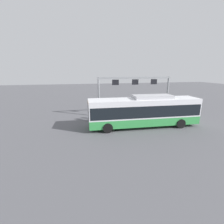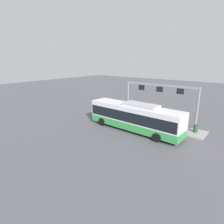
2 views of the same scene
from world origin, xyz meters
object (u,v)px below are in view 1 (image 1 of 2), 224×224
(person_waiting_mid, at_px, (130,111))
(trash_bin, at_px, (174,110))
(person_boarding, at_px, (91,114))
(person_waiting_far, at_px, (121,111))
(bus_main, at_px, (144,110))
(person_waiting_near, at_px, (97,113))

(person_waiting_mid, distance_m, trash_bin, 6.75)
(person_boarding, distance_m, person_waiting_far, 3.80)
(bus_main, xyz_separation_m, trash_bin, (-6.15, -3.63, -1.20))
(bus_main, distance_m, person_waiting_near, 5.94)
(person_boarding, bearing_deg, person_waiting_far, 104.83)
(person_waiting_mid, bearing_deg, trash_bin, 113.29)
(bus_main, distance_m, person_boarding, 6.43)
(person_waiting_near, bearing_deg, person_waiting_mid, 47.88)
(person_boarding, bearing_deg, person_waiting_near, 132.83)
(person_waiting_near, relative_size, person_waiting_far, 1.00)
(person_waiting_mid, bearing_deg, person_waiting_far, -76.70)
(person_boarding, bearing_deg, trash_bin, 111.12)
(person_boarding, relative_size, person_waiting_mid, 1.00)
(person_boarding, bearing_deg, bus_main, 78.72)
(person_boarding, xyz_separation_m, person_waiting_mid, (-4.95, 0.35, 0.16))
(person_waiting_far, relative_size, trash_bin, 1.86)
(person_boarding, height_order, person_waiting_near, same)
(person_waiting_mid, height_order, person_waiting_far, same)
(person_waiting_far, height_order, trash_bin, person_waiting_far)
(person_waiting_near, bearing_deg, bus_main, 20.18)
(person_waiting_near, xyz_separation_m, person_waiting_far, (-2.94, 0.65, 0.16))
(person_waiting_far, xyz_separation_m, trash_bin, (-7.85, -0.69, -0.44))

